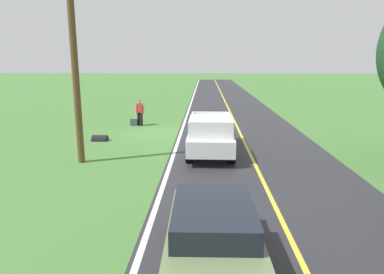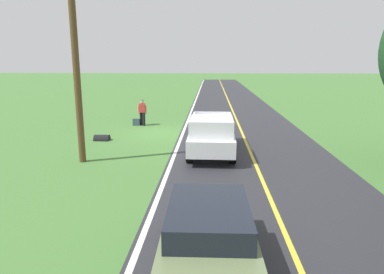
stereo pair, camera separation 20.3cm
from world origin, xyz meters
name	(u,v)px [view 2 (the right image)]	position (x,y,z in m)	size (l,w,h in m)	color
ground_plane	(161,133)	(0.00, 0.00, 0.00)	(200.00, 200.00, 0.00)	#427033
road_surface	(243,134)	(-4.84, 0.00, 0.00)	(7.45, 120.00, 0.00)	#28282D
lane_edge_line	(183,133)	(-1.29, 0.00, 0.01)	(0.16, 117.60, 0.00)	silver
lane_centre_line	(243,134)	(-4.84, 0.00, 0.01)	(0.14, 117.60, 0.00)	gold
hitchhiker_walking	(142,111)	(1.60, -2.49, 0.98)	(0.62, 0.51, 1.75)	black
suitcase_carried	(136,122)	(2.01, -2.39, 0.23)	(0.20, 0.46, 0.46)	#384C56
pickup_truck_passing	(212,133)	(-2.99, 4.54, 0.97)	(2.15, 5.42, 1.82)	silver
sedan_ahead_same_lane	(208,238)	(-2.92, 13.76, 0.75)	(1.98, 4.43, 1.41)	#66754C
utility_pole_roadside	(76,71)	(2.53, 6.11, 3.84)	(0.28, 0.28, 7.69)	brown
drainage_culvert	(102,140)	(2.96, 2.05, 0.00)	(0.60, 0.60, 0.80)	black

